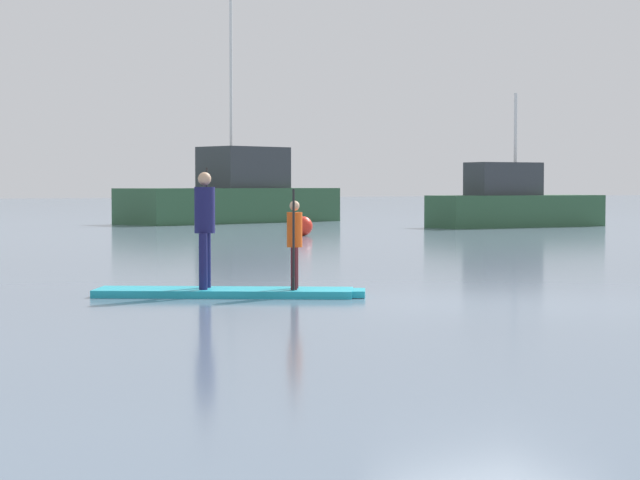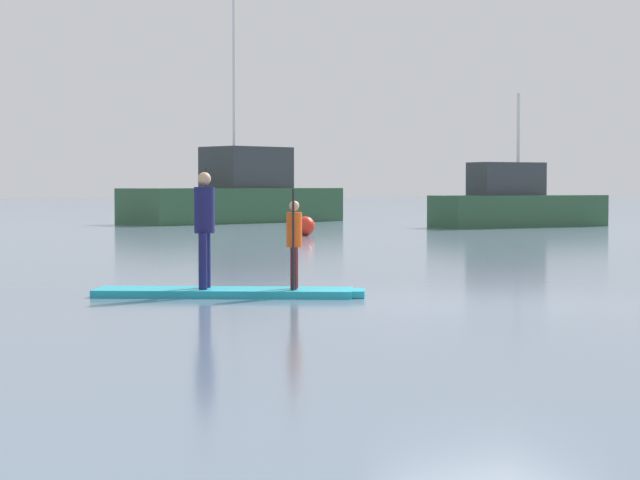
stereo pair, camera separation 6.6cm
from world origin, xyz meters
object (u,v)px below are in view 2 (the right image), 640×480
object	(u,v)px
paddler_child_solo	(294,239)
motor_boat_small_navy	(237,196)
paddleboard_near	(229,292)
paddler_adult	(205,222)
mooring_buoy_far	(305,226)
fishing_boat_green_midground	(517,204)

from	to	relation	value
paddler_child_solo	motor_boat_small_navy	bearing A→B (deg)	67.74
paddleboard_near	paddler_adult	size ratio (longest dim) A/B	2.13
paddler_adult	mooring_buoy_far	distance (m)	19.34
paddler_adult	mooring_buoy_far	bearing A→B (deg)	59.03
paddler_adult	motor_boat_small_navy	xyz separation A→B (m)	(13.20, 29.04, 0.05)
mooring_buoy_far	fishing_boat_green_midground	bearing A→B (deg)	17.35
motor_boat_small_navy	mooring_buoy_far	size ratio (longest dim) A/B	16.97
paddleboard_near	paddler_child_solo	xyz separation A→B (m)	(0.76, -0.46, 0.73)
fishing_boat_green_midground	motor_boat_small_navy	size ratio (longest dim) A/B	0.68
fishing_boat_green_midground	mooring_buoy_far	xyz separation A→B (m)	(-10.12, -3.16, -0.53)
paddleboard_near	mooring_buoy_far	distance (m)	19.34
fishing_boat_green_midground	mooring_buoy_far	bearing A→B (deg)	-162.65
motor_boat_small_navy	paddleboard_near	bearing A→B (deg)	-113.84
paddleboard_near	motor_boat_small_navy	distance (m)	31.96
mooring_buoy_far	paddler_adult	bearing A→B (deg)	-120.97
paddleboard_near	paddler_child_solo	distance (m)	1.15
paddler_adult	paddleboard_near	bearing A→B (deg)	-31.73
fishing_boat_green_midground	mooring_buoy_far	size ratio (longest dim) A/B	11.47
paddleboard_near	paddler_adult	distance (m)	1.02
mooring_buoy_far	motor_boat_small_navy	bearing A→B (deg)	75.39
motor_boat_small_navy	mooring_buoy_far	distance (m)	12.90
paddler_child_solo	fishing_boat_green_midground	size ratio (longest dim) A/B	0.20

